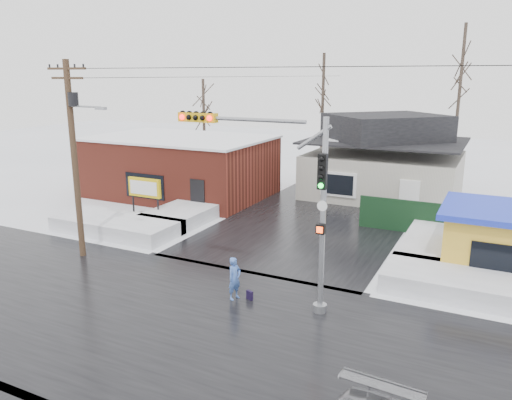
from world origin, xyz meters
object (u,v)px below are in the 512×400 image
at_px(kiosk, 496,240).
at_px(utility_pole, 75,149).
at_px(traffic_signal, 281,186).
at_px(marquee_sign, 145,189).
at_px(pedestrian, 235,279).

bearing_deg(kiosk, utility_pole, -159.56).
bearing_deg(kiosk, traffic_signal, -135.16).
bearing_deg(utility_pole, marquee_sign, 100.13).
distance_m(traffic_signal, utility_pole, 10.39).
bearing_deg(utility_pole, pedestrian, -6.19).
distance_m(marquee_sign, kiosk, 18.51).
distance_m(marquee_sign, pedestrian, 12.00).
xyz_separation_m(utility_pole, pedestrian, (8.66, -0.94, -4.28)).
distance_m(traffic_signal, marquee_sign, 13.42).
xyz_separation_m(traffic_signal, pedestrian, (-1.70, -0.41, -3.71)).
bearing_deg(pedestrian, traffic_signal, -61.62).
distance_m(kiosk, pedestrian, 11.51).
bearing_deg(traffic_signal, pedestrian, -166.60).
xyz_separation_m(utility_pole, kiosk, (17.43, 6.49, -3.65)).
distance_m(utility_pole, pedestrian, 9.71).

